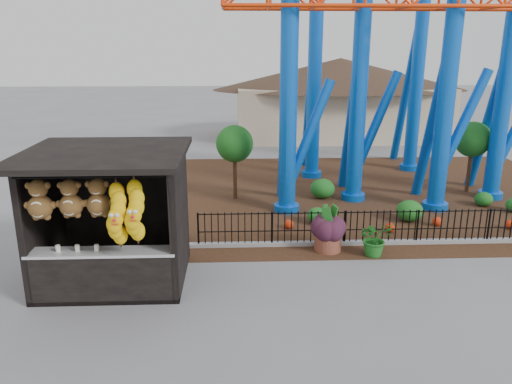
{
  "coord_description": "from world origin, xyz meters",
  "views": [
    {
      "loc": [
        -0.17,
        -9.66,
        5.28
      ],
      "look_at": [
        0.3,
        1.5,
        2.0
      ],
      "focal_mm": 35.0,
      "sensor_mm": 36.0,
      "label": 1
    }
  ],
  "objects_px": {
    "roller_coaster": "(389,10)",
    "potted_plant": "(375,238)",
    "prize_booth": "(108,221)",
    "terracotta_planter": "(328,241)"
  },
  "relations": [
    {
      "from": "roller_coaster",
      "to": "prize_booth",
      "type": "bearing_deg",
      "value": -137.89
    },
    {
      "from": "roller_coaster",
      "to": "potted_plant",
      "type": "relative_size",
      "value": 11.38
    },
    {
      "from": "roller_coaster",
      "to": "potted_plant",
      "type": "height_order",
      "value": "roller_coaster"
    },
    {
      "from": "terracotta_planter",
      "to": "potted_plant",
      "type": "distance_m",
      "value": 1.24
    },
    {
      "from": "roller_coaster",
      "to": "potted_plant",
      "type": "xyz_separation_m",
      "value": [
        -1.69,
        -5.96,
        -5.96
      ]
    },
    {
      "from": "prize_booth",
      "to": "terracotta_planter",
      "type": "height_order",
      "value": "prize_booth"
    },
    {
      "from": "prize_booth",
      "to": "potted_plant",
      "type": "bearing_deg",
      "value": 12.16
    },
    {
      "from": "terracotta_planter",
      "to": "potted_plant",
      "type": "bearing_deg",
      "value": -17.74
    },
    {
      "from": "roller_coaster",
      "to": "potted_plant",
      "type": "bearing_deg",
      "value": -105.83
    },
    {
      "from": "prize_booth",
      "to": "potted_plant",
      "type": "height_order",
      "value": "prize_booth"
    }
  ]
}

